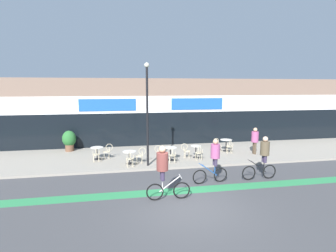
{
  "coord_description": "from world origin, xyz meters",
  "views": [
    {
      "loc": [
        -2.39,
        -8.7,
        4.36
      ],
      "look_at": [
        0.43,
        6.7,
        2.02
      ],
      "focal_mm": 28.0,
      "sensor_mm": 36.0,
      "label": 1
    }
  ],
  "objects_px": {
    "bistro_table_2": "(170,151)",
    "lamp_post": "(147,108)",
    "bistro_table_3": "(196,149)",
    "cafe_chair_1_side": "(141,154)",
    "pedestrian_near_end": "(255,138)",
    "cafe_chair_2_near": "(172,154)",
    "bistro_table_1": "(129,155)",
    "cafe_chair_0_side": "(108,150)",
    "cafe_chair_4_near": "(230,145)",
    "cafe_chair_3_near": "(199,152)",
    "cafe_chair_2_side": "(160,152)",
    "bistro_table_4": "(226,143)",
    "planter_pot": "(69,140)",
    "bistro_table_0": "(97,151)",
    "cafe_chair_3_side": "(186,150)",
    "cyclist_2": "(263,155)",
    "cyclist_1": "(214,158)",
    "cafe_chair_0_near": "(96,153)",
    "cafe_chair_1_near": "(130,158)",
    "cafe_chair_4_side": "(217,144)",
    "cyclist_0": "(164,169)"
  },
  "relations": [
    {
      "from": "bistro_table_3",
      "to": "bistro_table_4",
      "type": "bearing_deg",
      "value": 26.73
    },
    {
      "from": "bistro_table_2",
      "to": "planter_pot",
      "type": "distance_m",
      "value": 7.07
    },
    {
      "from": "cafe_chair_2_near",
      "to": "lamp_post",
      "type": "height_order",
      "value": "lamp_post"
    },
    {
      "from": "bistro_table_4",
      "to": "pedestrian_near_end",
      "type": "distance_m",
      "value": 1.87
    },
    {
      "from": "cafe_chair_1_side",
      "to": "pedestrian_near_end",
      "type": "distance_m",
      "value": 7.37
    },
    {
      "from": "bistro_table_4",
      "to": "cafe_chair_0_side",
      "type": "relative_size",
      "value": 0.86
    },
    {
      "from": "cafe_chair_0_side",
      "to": "cafe_chair_1_side",
      "type": "distance_m",
      "value": 2.27
    },
    {
      "from": "bistro_table_0",
      "to": "cyclist_2",
      "type": "xyz_separation_m",
      "value": [
        8.01,
        -4.57,
        0.54
      ]
    },
    {
      "from": "cafe_chair_2_near",
      "to": "bistro_table_1",
      "type": "bearing_deg",
      "value": 87.94
    },
    {
      "from": "cafe_chair_3_side",
      "to": "pedestrian_near_end",
      "type": "height_order",
      "value": "pedestrian_near_end"
    },
    {
      "from": "cafe_chair_4_side",
      "to": "cyclist_2",
      "type": "relative_size",
      "value": 0.44
    },
    {
      "from": "cafe_chair_0_near",
      "to": "cafe_chair_4_near",
      "type": "bearing_deg",
      "value": -94.7
    },
    {
      "from": "cafe_chair_2_near",
      "to": "cyclist_1",
      "type": "xyz_separation_m",
      "value": [
        1.33,
        -2.98,
        0.54
      ]
    },
    {
      "from": "cafe_chair_0_side",
      "to": "cafe_chair_4_near",
      "type": "relative_size",
      "value": 1.0
    },
    {
      "from": "cafe_chair_0_near",
      "to": "pedestrian_near_end",
      "type": "xyz_separation_m",
      "value": [
        9.78,
        0.11,
        0.49
      ]
    },
    {
      "from": "bistro_table_0",
      "to": "cafe_chair_4_side",
      "type": "distance_m",
      "value": 7.7
    },
    {
      "from": "bistro_table_3",
      "to": "pedestrian_near_end",
      "type": "height_order",
      "value": "pedestrian_near_end"
    },
    {
      "from": "cafe_chair_0_near",
      "to": "bistro_table_3",
      "type": "bearing_deg",
      "value": -99.16
    },
    {
      "from": "bistro_table_0",
      "to": "cafe_chair_3_side",
      "type": "bearing_deg",
      "value": -7.74
    },
    {
      "from": "cafe_chair_0_near",
      "to": "cyclist_0",
      "type": "height_order",
      "value": "cyclist_0"
    },
    {
      "from": "planter_pot",
      "to": "cafe_chair_0_near",
      "type": "bearing_deg",
      "value": -56.82
    },
    {
      "from": "bistro_table_0",
      "to": "cafe_chair_0_side",
      "type": "height_order",
      "value": "cafe_chair_0_side"
    },
    {
      "from": "cyclist_1",
      "to": "bistro_table_4",
      "type": "bearing_deg",
      "value": -123.77
    },
    {
      "from": "bistro_table_2",
      "to": "cyclist_2",
      "type": "distance_m",
      "value": 5.24
    },
    {
      "from": "planter_pot",
      "to": "bistro_table_0",
      "type": "bearing_deg",
      "value": -50.68
    },
    {
      "from": "cafe_chair_1_side",
      "to": "pedestrian_near_end",
      "type": "bearing_deg",
      "value": -172.03
    },
    {
      "from": "bistro_table_0",
      "to": "cafe_chair_1_near",
      "type": "relative_size",
      "value": 0.82
    },
    {
      "from": "cafe_chair_3_near",
      "to": "cafe_chair_2_side",
      "type": "bearing_deg",
      "value": 76.75
    },
    {
      "from": "bistro_table_2",
      "to": "cafe_chair_4_near",
      "type": "xyz_separation_m",
      "value": [
        4.06,
        0.88,
        -0.03
      ]
    },
    {
      "from": "bistro_table_2",
      "to": "bistro_table_3",
      "type": "bearing_deg",
      "value": 9.3
    },
    {
      "from": "cyclist_1",
      "to": "cafe_chair_0_near",
      "type": "bearing_deg",
      "value": -41.0
    },
    {
      "from": "cyclist_0",
      "to": "lamp_post",
      "type": "bearing_deg",
      "value": 93.59
    },
    {
      "from": "cafe_chair_2_near",
      "to": "planter_pot",
      "type": "distance_m",
      "value": 7.39
    },
    {
      "from": "bistro_table_0",
      "to": "cafe_chair_4_near",
      "type": "distance_m",
      "value": 8.3
    },
    {
      "from": "cafe_chair_3_near",
      "to": "cyclist_2",
      "type": "distance_m",
      "value": 3.92
    },
    {
      "from": "lamp_post",
      "to": "cafe_chair_0_side",
      "type": "bearing_deg",
      "value": 140.88
    },
    {
      "from": "cafe_chair_0_side",
      "to": "cyclist_0",
      "type": "xyz_separation_m",
      "value": [
        2.38,
        -6.02,
        0.63
      ]
    },
    {
      "from": "bistro_table_4",
      "to": "cyclist_2",
      "type": "xyz_separation_m",
      "value": [
        -0.3,
        -5.09,
        0.5
      ]
    },
    {
      "from": "cafe_chair_1_side",
      "to": "cyclist_2",
      "type": "xyz_separation_m",
      "value": [
        5.53,
        -3.27,
        0.55
      ]
    },
    {
      "from": "bistro_table_2",
      "to": "lamp_post",
      "type": "bearing_deg",
      "value": -149.98
    },
    {
      "from": "bistro_table_3",
      "to": "cafe_chair_0_near",
      "type": "height_order",
      "value": "cafe_chair_0_near"
    },
    {
      "from": "cafe_chair_4_side",
      "to": "cyclist_2",
      "type": "xyz_separation_m",
      "value": [
        0.33,
        -5.08,
        0.55
      ]
    },
    {
      "from": "bistro_table_1",
      "to": "cafe_chair_4_side",
      "type": "distance_m",
      "value": 6.1
    },
    {
      "from": "cafe_chair_2_near",
      "to": "cafe_chair_4_side",
      "type": "xyz_separation_m",
      "value": [
        3.46,
        2.11,
        0.0
      ]
    },
    {
      "from": "lamp_post",
      "to": "cafe_chair_4_near",
      "type": "bearing_deg",
      "value": 17.13
    },
    {
      "from": "bistro_table_2",
      "to": "cafe_chair_1_near",
      "type": "bearing_deg",
      "value": -158.33
    },
    {
      "from": "bistro_table_2",
      "to": "bistro_table_3",
      "type": "height_order",
      "value": "bistro_table_2"
    },
    {
      "from": "bistro_table_2",
      "to": "cafe_chair_3_near",
      "type": "bearing_deg",
      "value": -12.45
    },
    {
      "from": "cafe_chair_1_side",
      "to": "cafe_chair_2_side",
      "type": "distance_m",
      "value": 1.17
    },
    {
      "from": "cafe_chair_0_near",
      "to": "cafe_chair_0_side",
      "type": "relative_size",
      "value": 1.0
    }
  ]
}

